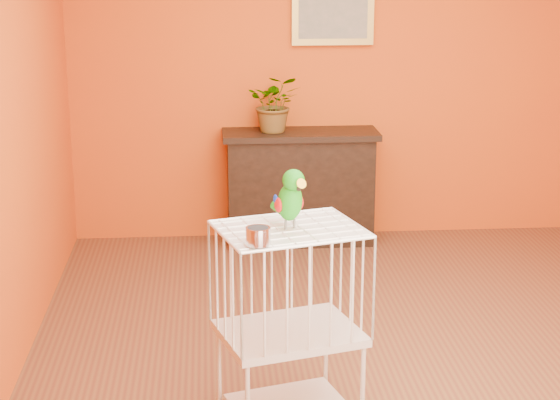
{
  "coord_description": "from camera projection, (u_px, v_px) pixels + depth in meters",
  "views": [
    {
      "loc": [
        -0.95,
        -4.85,
        2.28
      ],
      "look_at": [
        -0.63,
        -0.75,
        1.13
      ],
      "focal_mm": 60.0,
      "sensor_mm": 36.0,
      "label": 1
    }
  ],
  "objects": [
    {
      "name": "ground",
      "position": [
        380.0,
        352.0,
        5.34
      ],
      "size": [
        4.5,
        4.5,
        0.0
      ],
      "primitive_type": "plane",
      "color": "brown",
      "rests_on": "ground"
    },
    {
      "name": "parrot",
      "position": [
        290.0,
        198.0,
        4.28
      ],
      "size": [
        0.17,
        0.25,
        0.29
      ],
      "rotation": [
        0.0,
        0.0,
        0.44
      ],
      "color": "#59544C",
      "rests_on": "birdcage"
    },
    {
      "name": "room_shell",
      "position": [
        388.0,
        76.0,
        4.92
      ],
      "size": [
        4.5,
        4.5,
        4.5
      ],
      "color": "#C64812",
      "rests_on": "ground"
    },
    {
      "name": "feed_cup",
      "position": [
        258.0,
        236.0,
        4.06
      ],
      "size": [
        0.11,
        0.11,
        0.08
      ],
      "primitive_type": "cylinder",
      "color": "silver",
      "rests_on": "birdcage"
    },
    {
      "name": "framed_picture",
      "position": [
        333.0,
        11.0,
        7.0
      ],
      "size": [
        0.62,
        0.04,
        0.5
      ],
      "color": "gold",
      "rests_on": "room_shell"
    },
    {
      "name": "console_cabinet",
      "position": [
        300.0,
        187.0,
        7.17
      ],
      "size": [
        1.18,
        0.42,
        0.87
      ],
      "color": "black",
      "rests_on": "ground"
    },
    {
      "name": "potted_plant",
      "position": [
        276.0,
        111.0,
        6.93
      ],
      "size": [
        0.44,
        0.48,
        0.34
      ],
      "primitive_type": "imported",
      "rotation": [
        0.0,
        0.0,
        -0.13
      ],
      "color": "#26722D",
      "rests_on": "console_cabinet"
    },
    {
      "name": "birdcage",
      "position": [
        289.0,
        323.0,
        4.45
      ],
      "size": [
        0.75,
        0.65,
        0.99
      ],
      "rotation": [
        0.0,
        0.0,
        0.28
      ],
      "color": "silver",
      "rests_on": "ground"
    }
  ]
}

